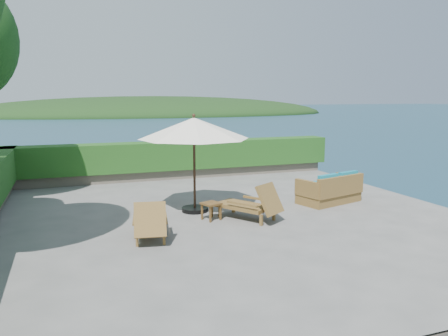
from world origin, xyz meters
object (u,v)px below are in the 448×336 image
object	(u,v)px
lounge_left	(150,222)
side_table	(211,206)
lounge_right	(252,204)
patio_umbrella	(194,129)
wicker_loveseat	(330,191)

from	to	relation	value
lounge_left	side_table	size ratio (longest dim) A/B	3.11
lounge_right	lounge_left	bearing A→B (deg)	160.67
patio_umbrella	lounge_left	world-z (taller)	patio_umbrella
side_table	wicker_loveseat	size ratio (longest dim) A/B	0.26
lounge_right	wicker_loveseat	distance (m)	2.91
lounge_left	wicker_loveseat	world-z (taller)	same
side_table	lounge_right	bearing A→B (deg)	-19.28
side_table	patio_umbrella	bearing A→B (deg)	99.66
lounge_right	side_table	distance (m)	0.98
patio_umbrella	lounge_left	bearing A→B (deg)	-129.20
lounge_left	side_table	xyz separation A→B (m)	(1.65, 0.93, -0.02)
patio_umbrella	lounge_right	size ratio (longest dim) A/B	1.90
lounge_right	patio_umbrella	bearing A→B (deg)	98.77
lounge_left	wicker_loveseat	distance (m)	5.56
lounge_right	wicker_loveseat	bearing A→B (deg)	-15.76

